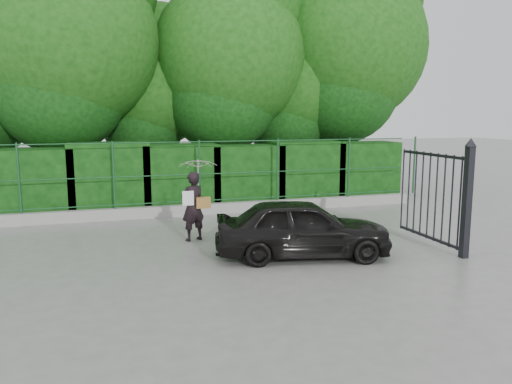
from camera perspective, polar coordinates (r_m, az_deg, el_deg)
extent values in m
plane|color=gray|center=(9.79, -3.81, -7.80)|extent=(80.00, 80.00, 0.00)
cube|color=#9E9E99|center=(14.05, -8.00, -2.08)|extent=(14.00, 0.25, 0.30)
cylinder|color=#174823|center=(13.89, -25.47, 1.39)|extent=(0.06, 0.06, 1.80)
cylinder|color=#174823|center=(13.73, -15.95, 1.84)|extent=(0.06, 0.06, 1.80)
cylinder|color=#174823|center=(13.96, -6.47, 2.24)|extent=(0.06, 0.06, 1.80)
cylinder|color=#174823|center=(14.55, 2.49, 2.56)|extent=(0.06, 0.06, 1.80)
cylinder|color=#174823|center=(15.46, 10.56, 2.80)|extent=(0.06, 0.06, 1.80)
cylinder|color=#174823|center=(16.64, 17.62, 2.96)|extent=(0.06, 0.06, 1.80)
cylinder|color=#174823|center=(14.01, -8.02, -1.07)|extent=(13.60, 0.03, 0.03)
cylinder|color=#174823|center=(13.90, -8.08, 1.97)|extent=(13.60, 0.03, 0.03)
cylinder|color=#174823|center=(13.82, -8.17, 5.68)|extent=(13.60, 0.03, 0.03)
cube|color=black|center=(14.88, -24.09, 0.93)|extent=(2.20, 1.20, 1.89)
cube|color=black|center=(14.75, -16.38, 1.54)|extent=(2.20, 1.20, 2.02)
cube|color=black|center=(14.90, -8.67, 1.71)|extent=(2.20, 1.20, 1.93)
cube|color=black|center=(15.32, -1.24, 1.88)|extent=(2.20, 1.20, 1.86)
cube|color=black|center=(15.96, 5.70, 2.28)|extent=(2.20, 1.20, 1.95)
cube|color=black|center=(16.83, 12.00, 2.39)|extent=(2.20, 1.20, 1.90)
cylinder|color=black|center=(16.37, -20.17, 6.43)|extent=(0.36, 0.36, 4.50)
sphere|color=#14470F|center=(16.50, -20.69, 15.83)|extent=(5.40, 5.40, 5.40)
cylinder|color=black|center=(17.75, -11.73, 4.92)|extent=(0.36, 0.36, 3.25)
sphere|color=#14470F|center=(17.72, -11.93, 11.22)|extent=(3.90, 3.90, 3.90)
cylinder|color=black|center=(17.15, -3.07, 6.63)|extent=(0.36, 0.36, 4.25)
sphere|color=#14470F|center=(17.23, -3.14, 15.13)|extent=(5.10, 5.10, 5.10)
cylinder|color=black|center=(18.58, 3.96, 5.65)|extent=(0.36, 0.36, 3.50)
sphere|color=#14470F|center=(18.58, 4.03, 12.13)|extent=(4.20, 4.20, 4.20)
cylinder|color=black|center=(19.00, 10.11, 7.49)|extent=(0.36, 0.36, 4.75)
sphere|color=#14470F|center=(19.14, 10.35, 16.04)|extent=(5.70, 5.70, 5.70)
cube|color=black|center=(10.53, 22.96, -1.16)|extent=(0.14, 0.14, 2.20)
cone|color=black|center=(10.40, 23.35, 5.25)|extent=(0.22, 0.22, 0.16)
cube|color=black|center=(11.60, 19.04, -4.84)|extent=(0.05, 2.00, 0.06)
cube|color=black|center=(11.32, 19.50, 4.04)|extent=(0.05, 2.00, 0.06)
cylinder|color=black|center=(10.69, 22.26, -1.25)|extent=(0.04, 0.04, 1.90)
cylinder|color=black|center=(10.88, 21.43, -1.03)|extent=(0.04, 0.04, 1.90)
cylinder|color=black|center=(11.07, 20.63, -0.82)|extent=(0.04, 0.04, 1.90)
cylinder|color=black|center=(11.27, 19.86, -0.61)|extent=(0.04, 0.04, 1.90)
cylinder|color=black|center=(11.47, 19.12, -0.42)|extent=(0.04, 0.04, 1.90)
cylinder|color=black|center=(11.67, 18.40, -0.23)|extent=(0.04, 0.04, 1.90)
cylinder|color=black|center=(11.87, 17.71, -0.04)|extent=(0.04, 0.04, 1.90)
cylinder|color=black|center=(12.07, 17.04, 0.14)|extent=(0.04, 0.04, 1.90)
cylinder|color=black|center=(12.28, 16.39, 0.31)|extent=(0.04, 0.04, 1.90)
imported|color=black|center=(11.18, -7.24, -1.65)|extent=(0.66, 0.55, 1.55)
imported|color=white|center=(11.16, -6.59, 1.73)|extent=(0.89, 0.90, 0.81)
cube|color=olive|center=(11.13, -6.06, -1.21)|extent=(0.32, 0.15, 0.24)
cube|color=white|center=(11.01, -7.77, -0.71)|extent=(0.25, 0.02, 0.32)
imported|color=black|center=(9.91, 5.33, -4.10)|extent=(3.66, 2.08, 1.17)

